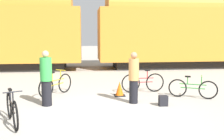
# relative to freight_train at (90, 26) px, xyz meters

# --- Properties ---
(ground_plane) EXTENTS (80.00, 80.00, 0.00)m
(ground_plane) POSITION_rel_freight_train_xyz_m (0.00, -9.87, -2.82)
(ground_plane) COLOR #A8A399
(freight_train) EXTENTS (27.74, 3.14, 5.40)m
(freight_train) POSITION_rel_freight_train_xyz_m (0.00, 0.00, 0.00)
(freight_train) COLOR black
(freight_train) RESTS_ON ground_plane
(rail_near) EXTENTS (39.74, 0.07, 0.01)m
(rail_near) POSITION_rel_freight_train_xyz_m (0.00, -0.72, -2.81)
(rail_near) COLOR #4C4238
(rail_near) RESTS_ON ground_plane
(rail_far) EXTENTS (39.74, 0.07, 0.01)m
(rail_far) POSITION_rel_freight_train_xyz_m (0.00, 0.72, -2.81)
(rail_far) COLOR #4C4238
(rail_far) RESTS_ON ground_plane
(bicycle_yellow) EXTENTS (1.10, 1.51, 0.95)m
(bicycle_yellow) POSITION_rel_freight_train_xyz_m (-1.49, -7.41, -2.42)
(bicycle_yellow) COLOR black
(bicycle_yellow) RESTS_ON ground_plane
(bicycle_green) EXTENTS (1.59, 0.79, 0.83)m
(bicycle_green) POSITION_rel_freight_train_xyz_m (3.51, -8.38, -2.46)
(bicycle_green) COLOR black
(bicycle_green) RESTS_ON ground_plane
(bicycle_maroon) EXTENTS (1.75, 0.46, 0.94)m
(bicycle_maroon) POSITION_rel_freight_train_xyz_m (1.91, -7.27, -2.42)
(bicycle_maroon) COLOR black
(bicycle_maroon) RESTS_ON ground_plane
(bicycle_black) EXTENTS (0.74, 1.71, 0.93)m
(bicycle_black) POSITION_rel_freight_train_xyz_m (-2.29, -10.53, -2.42)
(bicycle_black) COLOR black
(bicycle_black) RESTS_ON ground_plane
(person_in_green) EXTENTS (0.38, 0.38, 1.80)m
(person_in_green) POSITION_rel_freight_train_xyz_m (-1.64, -8.83, -1.92)
(person_in_green) COLOR black
(person_in_green) RESTS_ON ground_plane
(person_in_tan) EXTENTS (0.34, 0.34, 1.73)m
(person_in_tan) POSITION_rel_freight_train_xyz_m (1.23, -8.83, -1.95)
(person_in_tan) COLOR black
(person_in_tan) RESTS_ON ground_plane
(backpack) EXTENTS (0.28, 0.20, 0.34)m
(backpack) POSITION_rel_freight_train_xyz_m (2.13, -9.28, -2.65)
(backpack) COLOR black
(backpack) RESTS_ON ground_plane
(traffic_cone) EXTENTS (0.40, 0.40, 0.55)m
(traffic_cone) POSITION_rel_freight_train_xyz_m (0.91, -7.76, -2.56)
(traffic_cone) COLOR black
(traffic_cone) RESTS_ON ground_plane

